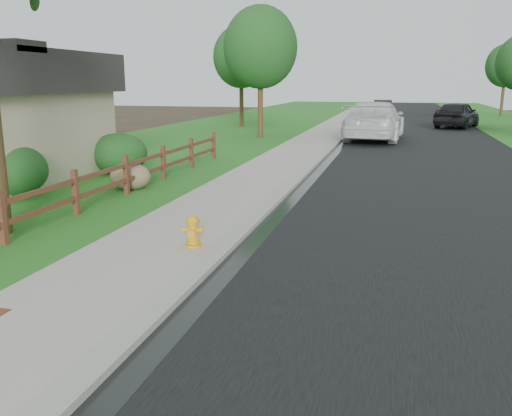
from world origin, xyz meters
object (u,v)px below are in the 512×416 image
(ranch_fence, at_px, (103,181))
(fire_hydrant, at_px, (193,231))
(white_suv, at_px, (374,121))
(dark_car_mid, at_px, (457,114))

(ranch_fence, height_order, fire_hydrant, ranch_fence)
(white_suv, bearing_deg, dark_car_mid, -114.27)
(fire_hydrant, distance_m, white_suv, 20.72)
(fire_hydrant, relative_size, dark_car_mid, 0.12)
(fire_hydrant, relative_size, white_suv, 0.09)
(fire_hydrant, height_order, dark_car_mid, dark_car_mid)
(ranch_fence, distance_m, white_suv, 18.54)
(white_suv, bearing_deg, fire_hydrant, 87.01)
(fire_hydrant, bearing_deg, ranch_fence, 139.69)
(dark_car_mid, bearing_deg, ranch_fence, 87.60)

